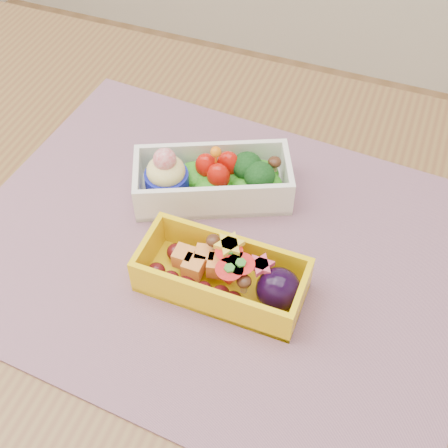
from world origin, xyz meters
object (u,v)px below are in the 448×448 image
(table, at_px, (186,301))
(placemat, at_px, (216,247))
(bento_white, at_px, (212,179))
(bento_yellow, at_px, (225,275))

(table, distance_m, placemat, 0.11)
(bento_white, bearing_deg, placemat, -89.30)
(placemat, height_order, bento_yellow, bento_yellow)
(bento_white, bearing_deg, bento_yellow, -87.01)
(table, relative_size, bento_yellow, 6.69)
(table, xyz_separation_m, placemat, (0.03, 0.02, 0.10))
(placemat, xyz_separation_m, bento_yellow, (0.03, -0.05, 0.03))
(placemat, relative_size, bento_yellow, 3.21)
(placemat, xyz_separation_m, bento_white, (-0.04, 0.07, 0.03))
(bento_yellow, bearing_deg, table, 156.70)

